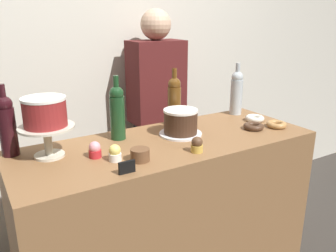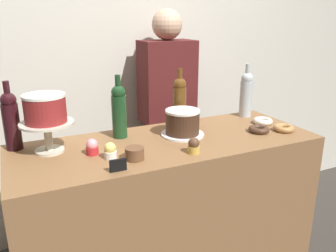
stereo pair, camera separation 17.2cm
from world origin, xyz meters
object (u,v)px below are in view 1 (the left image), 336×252
object	(u,v)px
wine_bottle_green	(117,112)
cupcake_chocolate	(197,145)
white_layer_cake	(45,112)
cookie_stack	(140,155)
barista_figure	(157,122)
cupcake_lemon	(115,153)
price_sign_chalkboard	(127,167)
wine_bottle_amber	(174,100)
cake_stand_pedestal	(47,136)
wine_bottle_clear	(236,92)
chocolate_round_cake	(181,121)
cupcake_strawberry	(95,150)
donut_chocolate	(254,126)
donut_sugar	(255,118)
wine_bottle_dark_red	(7,125)
donut_maple	(276,124)

from	to	relation	value
wine_bottle_green	cupcake_chocolate	distance (m)	0.44
white_layer_cake	cookie_stack	size ratio (longest dim) A/B	2.24
white_layer_cake	barista_figure	world-z (taller)	barista_figure
cupcake_lemon	price_sign_chalkboard	size ratio (longest dim) A/B	1.06
wine_bottle_amber	wine_bottle_green	bearing A→B (deg)	-170.90
cake_stand_pedestal	white_layer_cake	distance (m)	0.11
wine_bottle_clear	cupcake_lemon	bearing A→B (deg)	-162.45
cupcake_lemon	barista_figure	distance (m)	0.96
chocolate_round_cake	wine_bottle_amber	xyz separation A→B (m)	(0.07, 0.17, 0.07)
wine_bottle_green	barista_figure	bearing A→B (deg)	44.04
cupcake_chocolate	price_sign_chalkboard	bearing A→B (deg)	-173.82
wine_bottle_clear	cupcake_strawberry	size ratio (longest dim) A/B	4.38
chocolate_round_cake	wine_bottle_green	size ratio (longest dim) A/B	0.55
cake_stand_pedestal	chocolate_round_cake	size ratio (longest dim) A/B	1.35
white_layer_cake	donut_chocolate	bearing A→B (deg)	-9.82
wine_bottle_amber	donut_sugar	world-z (taller)	wine_bottle_amber
cake_stand_pedestal	chocolate_round_cake	xyz separation A→B (m)	(0.67, -0.05, -0.02)
white_layer_cake	donut_chocolate	xyz separation A→B (m)	(1.06, -0.18, -0.19)
cupcake_lemon	donut_sugar	xyz separation A→B (m)	(0.95, 0.12, -0.02)
wine_bottle_green	wine_bottle_dark_red	distance (m)	0.51
cake_stand_pedestal	cupcake_lemon	xyz separation A→B (m)	(0.23, -0.20, -0.06)
chocolate_round_cake	cupcake_strawberry	world-z (taller)	chocolate_round_cake
wine_bottle_green	donut_chocolate	world-z (taller)	wine_bottle_green
cupcake_lemon	donut_chocolate	distance (m)	0.83
price_sign_chalkboard	white_layer_cake	bearing A→B (deg)	123.92
white_layer_cake	wine_bottle_dark_red	bearing A→B (deg)	143.25
cookie_stack	cupcake_chocolate	bearing A→B (deg)	-9.41
wine_bottle_green	cupcake_strawberry	distance (m)	0.28
white_layer_cake	cupcake_lemon	distance (m)	0.35
white_layer_cake	donut_chocolate	distance (m)	1.10
wine_bottle_amber	donut_sugar	distance (m)	0.51
cupcake_strawberry	white_layer_cake	bearing A→B (deg)	146.49
cupcake_chocolate	barista_figure	size ratio (longest dim) A/B	0.05
cupcake_strawberry	wine_bottle_clear	bearing A→B (deg)	12.29
cake_stand_pedestal	barista_figure	distance (m)	1.02
cupcake_chocolate	barista_figure	world-z (taller)	barista_figure
chocolate_round_cake	cupcake_lemon	world-z (taller)	chocolate_round_cake
white_layer_cake	donut_chocolate	size ratio (longest dim) A/B	1.68
wine_bottle_green	price_sign_chalkboard	xyz separation A→B (m)	(-0.13, -0.40, -0.12)
chocolate_round_cake	donut_maple	bearing A→B (deg)	-17.88
chocolate_round_cake	donut_maple	world-z (taller)	chocolate_round_cake
wine_bottle_clear	wine_bottle_amber	distance (m)	0.46
wine_bottle_dark_red	donut_maple	bearing A→B (deg)	-13.92
donut_chocolate	donut_maple	xyz separation A→B (m)	(0.14, -0.04, 0.00)
cake_stand_pedestal	wine_bottle_clear	bearing A→B (deg)	5.12
donut_chocolate	wine_bottle_dark_red	bearing A→B (deg)	166.41
wine_bottle_dark_red	cupcake_chocolate	size ratio (longest dim) A/B	4.38
wine_bottle_green	donut_maple	distance (m)	0.90
wine_bottle_clear	donut_maple	size ratio (longest dim) A/B	2.91
chocolate_round_cake	cupcake_chocolate	world-z (taller)	chocolate_round_cake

